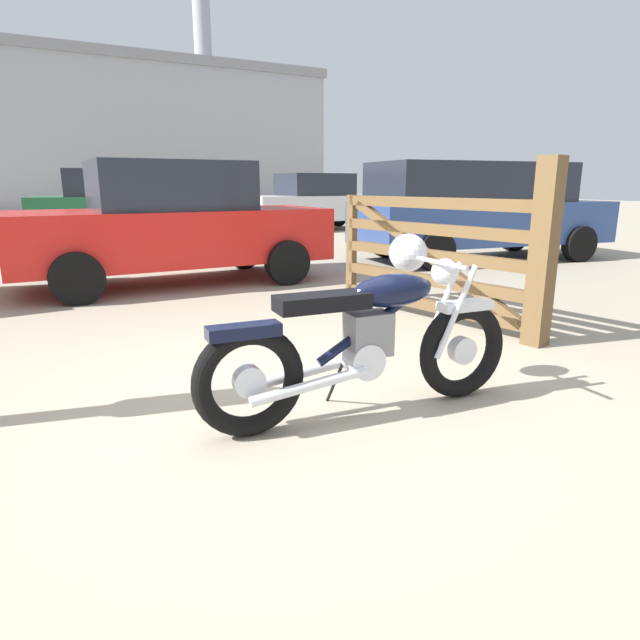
{
  "coord_description": "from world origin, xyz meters",
  "views": [
    {
      "loc": [
        -1.15,
        -3.06,
        1.38
      ],
      "look_at": [
        0.16,
        0.01,
        0.53
      ],
      "focal_mm": 30.36,
      "sensor_mm": 36.0,
      "label": 1
    }
  ],
  "objects_px": {
    "vintage_motorcycle": "(371,335)",
    "timber_gate": "(453,254)",
    "white_estate_far": "(133,201)",
    "blue_hatchback_right": "(477,208)",
    "pale_sedan_back": "(315,202)",
    "red_hatchback_near": "(172,224)"
  },
  "relations": [
    {
      "from": "red_hatchback_near",
      "to": "pale_sedan_back",
      "type": "height_order",
      "value": "same"
    },
    {
      "from": "vintage_motorcycle",
      "to": "timber_gate",
      "type": "distance_m",
      "value": 2.38
    },
    {
      "from": "vintage_motorcycle",
      "to": "timber_gate",
      "type": "xyz_separation_m",
      "value": [
        1.76,
        1.59,
        0.21
      ]
    },
    {
      "from": "timber_gate",
      "to": "white_estate_far",
      "type": "distance_m",
      "value": 11.11
    },
    {
      "from": "timber_gate",
      "to": "white_estate_far",
      "type": "xyz_separation_m",
      "value": [
        -2.11,
        10.91,
        0.24
      ]
    },
    {
      "from": "timber_gate",
      "to": "white_estate_far",
      "type": "bearing_deg",
      "value": -5.18
    },
    {
      "from": "white_estate_far",
      "to": "blue_hatchback_right",
      "type": "height_order",
      "value": "same"
    },
    {
      "from": "timber_gate",
      "to": "pale_sedan_back",
      "type": "height_order",
      "value": "pale_sedan_back"
    },
    {
      "from": "timber_gate",
      "to": "red_hatchback_near",
      "type": "xyz_separation_m",
      "value": [
        -2.19,
        3.44,
        0.13
      ]
    },
    {
      "from": "red_hatchback_near",
      "to": "white_estate_far",
      "type": "bearing_deg",
      "value": -96.34
    },
    {
      "from": "vintage_motorcycle",
      "to": "red_hatchback_near",
      "type": "relative_size",
      "value": 0.48
    },
    {
      "from": "timber_gate",
      "to": "pale_sedan_back",
      "type": "bearing_deg",
      "value": -31.83
    },
    {
      "from": "blue_hatchback_right",
      "to": "vintage_motorcycle",
      "type": "bearing_deg",
      "value": -130.63
    },
    {
      "from": "blue_hatchback_right",
      "to": "pale_sedan_back",
      "type": "bearing_deg",
      "value": 94.19
    },
    {
      "from": "vintage_motorcycle",
      "to": "blue_hatchback_right",
      "type": "xyz_separation_m",
      "value": [
        5.07,
        5.37,
        0.45
      ]
    },
    {
      "from": "vintage_motorcycle",
      "to": "pale_sedan_back",
      "type": "height_order",
      "value": "pale_sedan_back"
    },
    {
      "from": "red_hatchback_near",
      "to": "vintage_motorcycle",
      "type": "bearing_deg",
      "value": 89.12
    },
    {
      "from": "timber_gate",
      "to": "blue_hatchback_right",
      "type": "height_order",
      "value": "blue_hatchback_right"
    },
    {
      "from": "red_hatchback_near",
      "to": "blue_hatchback_right",
      "type": "xyz_separation_m",
      "value": [
        5.5,
        0.34,
        0.1
      ]
    },
    {
      "from": "timber_gate",
      "to": "vintage_motorcycle",
      "type": "bearing_deg",
      "value": 115.99
    },
    {
      "from": "vintage_motorcycle",
      "to": "white_estate_far",
      "type": "xyz_separation_m",
      "value": [
        -0.35,
        12.5,
        0.45
      ]
    },
    {
      "from": "vintage_motorcycle",
      "to": "red_hatchback_near",
      "type": "distance_m",
      "value": 5.06
    }
  ]
}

